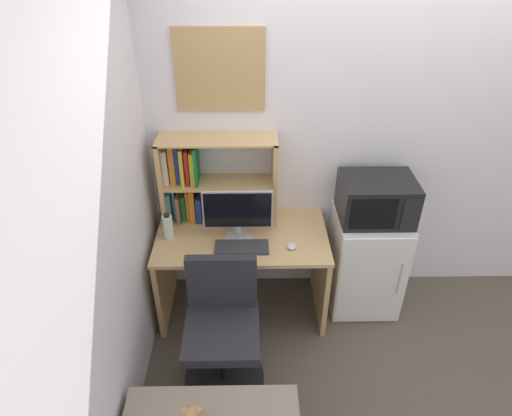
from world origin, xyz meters
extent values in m
cube|color=silver|center=(0.40, 0.02, 1.30)|extent=(6.40, 0.04, 2.60)
cube|color=silver|center=(-1.62, -1.60, 1.30)|extent=(0.04, 4.40, 2.60)
cube|color=tan|center=(-0.94, -0.34, 0.71)|extent=(1.22, 0.67, 0.03)
cube|color=tan|center=(-1.53, -0.34, 0.35)|extent=(0.04, 0.60, 0.70)
cube|color=tan|center=(-0.35, -0.34, 0.35)|extent=(0.04, 0.60, 0.70)
cube|color=tan|center=(-1.50, -0.12, 1.05)|extent=(0.03, 0.25, 0.65)
cube|color=tan|center=(-0.71, -0.12, 1.05)|extent=(0.03, 0.25, 0.65)
cube|color=tan|center=(-1.10, -0.12, 1.37)|extent=(0.82, 0.25, 0.01)
cube|color=tan|center=(-1.10, -0.12, 1.03)|extent=(0.76, 0.25, 0.01)
cube|color=teal|center=(-1.47, -0.11, 0.85)|extent=(0.03, 0.19, 0.25)
cube|color=teal|center=(-1.44, -0.09, 0.86)|extent=(0.02, 0.14, 0.27)
cube|color=brown|center=(-1.40, -0.11, 0.83)|extent=(0.03, 0.21, 0.22)
cube|color=#197233|center=(-1.37, -0.09, 0.83)|extent=(0.03, 0.15, 0.21)
cube|color=orange|center=(-1.34, -0.09, 0.84)|extent=(0.02, 0.14, 0.23)
cube|color=orange|center=(-1.30, -0.10, 0.85)|extent=(0.04, 0.18, 0.26)
cube|color=navy|center=(-1.25, -0.11, 0.83)|extent=(0.04, 0.19, 0.20)
cube|color=#B21E1E|center=(-1.22, -0.10, 0.83)|extent=(0.02, 0.16, 0.22)
cube|color=#B21E1E|center=(-1.19, -0.10, 0.85)|extent=(0.03, 0.17, 0.25)
cube|color=silver|center=(-1.46, -0.10, 1.17)|extent=(0.03, 0.16, 0.26)
cube|color=orange|center=(-1.42, -0.09, 1.18)|extent=(0.04, 0.14, 0.28)
cube|color=navy|center=(-1.38, -0.09, 1.18)|extent=(0.03, 0.14, 0.29)
cube|color=gold|center=(-1.35, -0.11, 1.18)|extent=(0.02, 0.20, 0.28)
cube|color=#B21E1E|center=(-1.31, -0.10, 1.17)|extent=(0.02, 0.18, 0.27)
cube|color=gold|center=(-1.28, -0.10, 1.16)|extent=(0.03, 0.18, 0.25)
cube|color=#197233|center=(-1.25, -0.11, 1.18)|extent=(0.02, 0.20, 0.29)
cylinder|color=#B7B7BC|center=(-0.96, -0.39, 0.73)|extent=(0.19, 0.19, 0.02)
cylinder|color=#B7B7BC|center=(-0.96, -0.39, 0.79)|extent=(0.04, 0.04, 0.10)
cube|color=#B7B7BC|center=(-0.96, -0.38, 0.97)|extent=(0.48, 0.01, 0.29)
cube|color=black|center=(-0.96, -0.39, 0.97)|extent=(0.45, 0.02, 0.26)
cube|color=#333338|center=(-0.94, -0.49, 0.73)|extent=(0.37, 0.15, 0.02)
ellipsoid|color=silver|center=(-0.60, -0.48, 0.74)|extent=(0.07, 0.08, 0.03)
cylinder|color=silver|center=(-1.45, -0.36, 0.81)|extent=(0.07, 0.07, 0.18)
cylinder|color=black|center=(-1.45, -0.36, 0.91)|extent=(0.04, 0.04, 0.02)
cube|color=white|center=(0.00, -0.27, 0.41)|extent=(0.51, 0.47, 0.82)
cube|color=white|center=(0.00, -0.51, 0.41)|extent=(0.49, 0.01, 0.79)
cylinder|color=#B2B2B7|center=(0.18, -0.52, 0.45)|extent=(0.01, 0.01, 0.29)
cube|color=black|center=(0.00, -0.27, 0.97)|extent=(0.50, 0.38, 0.30)
cube|color=black|center=(-0.07, -0.46, 0.97)|extent=(0.30, 0.01, 0.23)
cube|color=black|center=(0.19, -0.46, 0.97)|extent=(0.12, 0.01, 0.24)
cylinder|color=black|center=(-1.06, -1.01, 0.02)|extent=(0.53, 0.53, 0.04)
cylinder|color=black|center=(-1.06, -1.01, 0.24)|extent=(0.04, 0.04, 0.43)
cube|color=#232328|center=(-1.06, -1.01, 0.47)|extent=(0.46, 0.46, 0.07)
cube|color=#232328|center=(-1.06, -0.80, 0.70)|extent=(0.44, 0.06, 0.39)
sphere|color=#AD7F51|center=(-1.17, -1.62, 0.60)|extent=(0.10, 0.10, 0.10)
sphere|color=#AD7F51|center=(-1.21, -1.62, 0.63)|extent=(0.04, 0.04, 0.04)
sphere|color=#AD7F51|center=(-1.13, -1.62, 0.63)|extent=(0.04, 0.04, 0.04)
cube|color=tan|center=(-1.07, -0.01, 1.80)|extent=(0.58, 0.02, 0.53)
camera|label=1|loc=(-0.88, -2.89, 2.63)|focal=31.34mm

